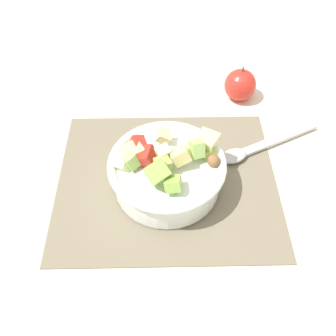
# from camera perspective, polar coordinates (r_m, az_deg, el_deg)

# --- Properties ---
(ground_plane) EXTENTS (2.40, 2.40, 0.00)m
(ground_plane) POSITION_cam_1_polar(r_m,az_deg,el_deg) (0.72, -0.17, -2.02)
(ground_plane) COLOR silver
(placemat) EXTENTS (0.42, 0.35, 0.01)m
(placemat) POSITION_cam_1_polar(r_m,az_deg,el_deg) (0.72, -0.17, -1.87)
(placemat) COLOR #756B56
(placemat) RESTS_ON ground_plane
(salad_bowl) EXTENTS (0.21, 0.21, 0.11)m
(salad_bowl) POSITION_cam_1_polar(r_m,az_deg,el_deg) (0.68, -0.02, -0.40)
(salad_bowl) COLOR white
(salad_bowl) RESTS_ON placemat
(serving_spoon) EXTENTS (0.22, 0.13, 0.01)m
(serving_spoon) POSITION_cam_1_polar(r_m,az_deg,el_deg) (0.78, 13.03, 2.99)
(serving_spoon) COLOR #B7B7BC
(serving_spoon) RESTS_ON placemat
(whole_apple) EXTENTS (0.07, 0.07, 0.08)m
(whole_apple) POSITION_cam_1_polar(r_m,az_deg,el_deg) (0.89, 10.90, 12.29)
(whole_apple) COLOR red
(whole_apple) RESTS_ON ground_plane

